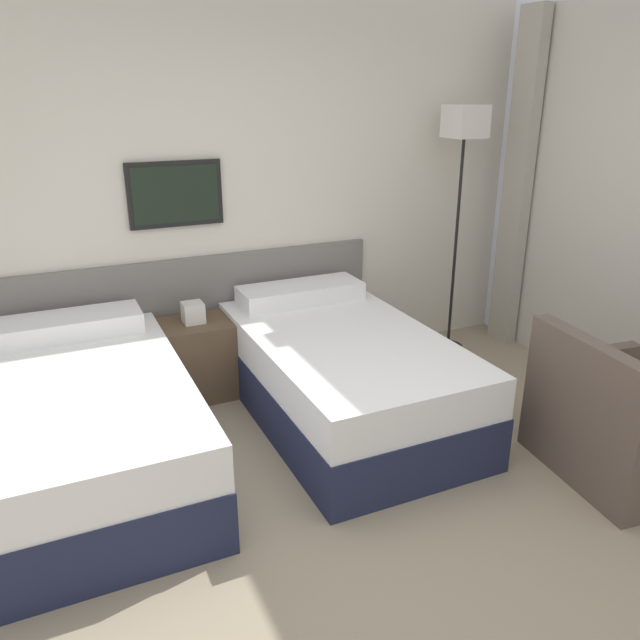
{
  "coord_description": "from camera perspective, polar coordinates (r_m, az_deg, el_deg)",
  "views": [
    {
      "loc": [
        -1.26,
        -2.02,
        2.07
      ],
      "look_at": [
        0.22,
        1.2,
        0.74
      ],
      "focal_mm": 35.0,
      "sensor_mm": 36.0,
      "label": 1
    }
  ],
  "objects": [
    {
      "name": "ground_plane",
      "position": [
        3.16,
        5.87,
        -20.48
      ],
      "size": [
        16.0,
        16.0,
        0.0
      ],
      "primitive_type": "plane",
      "color": "gray"
    },
    {
      "name": "wall_headboard",
      "position": [
        4.55,
        -8.69,
        10.56
      ],
      "size": [
        10.0,
        0.1,
        2.7
      ],
      "color": "beige",
      "rests_on": "ground_plane"
    },
    {
      "name": "bed_near_door",
      "position": [
        3.74,
        -20.64,
        -9.07
      ],
      "size": [
        1.13,
        1.92,
        0.72
      ],
      "color": "#1E233D",
      "rests_on": "ground_plane"
    },
    {
      "name": "bed_near_window",
      "position": [
        4.1,
        2.15,
        -4.96
      ],
      "size": [
        1.13,
        1.92,
        0.72
      ],
      "color": "#1E233D",
      "rests_on": "ground_plane"
    },
    {
      "name": "nightstand",
      "position": [
        4.46,
        -11.22,
        -3.4
      ],
      "size": [
        0.49,
        0.42,
        0.69
      ],
      "color": "brown",
      "rests_on": "ground_plane"
    },
    {
      "name": "floor_lamp",
      "position": [
        5.0,
        13.0,
        15.54
      ],
      "size": [
        0.26,
        0.26,
        1.94
      ],
      "color": "black",
      "rests_on": "ground_plane"
    },
    {
      "name": "armchair",
      "position": [
        3.95,
        26.13,
        -8.93
      ],
      "size": [
        0.92,
        0.97,
        0.84
      ],
      "rotation": [
        0.0,
        0.0,
        1.45
      ],
      "color": "brown",
      "rests_on": "ground_plane"
    }
  ]
}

